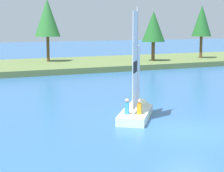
# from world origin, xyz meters

# --- Properties ---
(ground_plane) EXTENTS (200.00, 200.00, 0.00)m
(ground_plane) POSITION_xyz_m (0.00, 0.00, 0.00)
(ground_plane) COLOR #2D609E
(shore_bank) EXTENTS (80.00, 13.64, 0.60)m
(shore_bank) POSITION_xyz_m (0.00, 29.48, 0.30)
(shore_bank) COLOR #5B703D
(shore_bank) RESTS_ON ground
(shoreline_tree_centre) EXTENTS (2.96, 2.96, 7.23)m
(shoreline_tree_centre) POSITION_xyz_m (3.03, 31.22, 5.64)
(shoreline_tree_centre) COLOR brown
(shoreline_tree_centre) RESTS_ON shore_bank
(shoreline_tree_midright) EXTENTS (2.73, 2.73, 5.88)m
(shoreline_tree_midright) POSITION_xyz_m (14.60, 26.76, 4.63)
(shoreline_tree_midright) COLOR brown
(shoreline_tree_midright) RESTS_ON shore_bank
(shoreline_tree_right) EXTENTS (2.52, 2.52, 6.77)m
(shoreline_tree_right) POSITION_xyz_m (22.31, 27.59, 5.34)
(shoreline_tree_right) COLOR brown
(shoreline_tree_right) RESTS_ON shore_bank
(sailboat) EXTENTS (3.69, 4.25, 6.20)m
(sailboat) POSITION_xyz_m (-0.47, 3.77, 0.45)
(sailboat) COLOR silver
(sailboat) RESTS_ON ground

